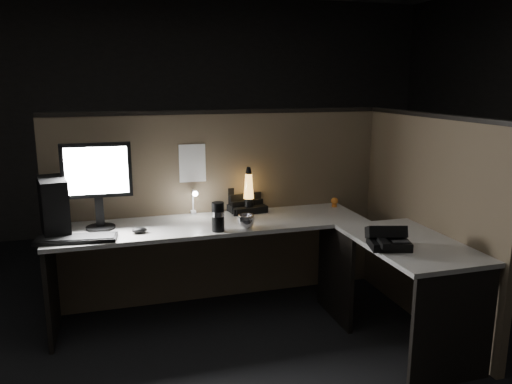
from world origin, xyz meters
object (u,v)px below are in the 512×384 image
object	(u,v)px
desk_phone	(387,239)
lava_lamp	(249,194)
pc_tower	(54,206)
keyboard	(76,239)
monitor	(97,177)

from	to	relation	value
desk_phone	lava_lamp	bearing A→B (deg)	135.99
lava_lamp	desk_phone	distance (m)	1.22
pc_tower	keyboard	size ratio (longest dim) A/B	0.75
pc_tower	keyboard	xyz separation A→B (m)	(0.14, -0.21, -0.18)
monitor	keyboard	size ratio (longest dim) A/B	1.18
pc_tower	keyboard	bearing A→B (deg)	-66.39
monitor	desk_phone	size ratio (longest dim) A/B	2.10
keyboard	lava_lamp	xyz separation A→B (m)	(1.27, 0.37, 0.14)
pc_tower	monitor	xyz separation A→B (m)	(0.29, 0.05, 0.17)
monitor	desk_phone	bearing A→B (deg)	-27.01
lava_lamp	desk_phone	bearing A→B (deg)	-60.05
pc_tower	monitor	distance (m)	0.34
monitor	keyboard	xyz separation A→B (m)	(-0.15, -0.26, -0.35)
desk_phone	keyboard	bearing A→B (deg)	176.08
keyboard	desk_phone	distance (m)	2.00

